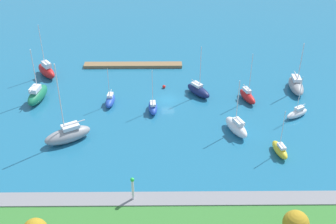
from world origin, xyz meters
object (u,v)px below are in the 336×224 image
Objects in this scene: sailboat_yellow_along_channel at (280,150)px; sailboat_red_by_breakwater at (247,96)px; mooring_buoy_red at (164,87)px; sailboat_gray_center_basin at (296,85)px; sailboat_white_lone_south at (297,113)px; sailboat_navy_mid_basin at (198,90)px; sailboat_green_outer_mooring at (37,94)px; sailboat_blue_east_end at (153,107)px; sailboat_red_lone_north at (46,70)px; park_tree_midwest at (296,223)px; sailboat_blue_inner_mooring at (110,100)px; sailboat_white_near_pier at (236,127)px; harbor_beacon at (133,187)px; sailboat_gray_far_south at (68,134)px; pier_dock at (133,65)px.

sailboat_yellow_along_channel is 0.80× the size of sailboat_red_by_breakwater.
sailboat_gray_center_basin is at bearing 177.54° from mooring_buoy_red.
mooring_buoy_red is (24.40, -11.01, -0.49)m from sailboat_white_lone_south.
sailboat_navy_mid_basin is at bearing -56.28° from sailboat_white_lone_south.
sailboat_blue_east_end is (-22.45, 4.10, -0.46)m from sailboat_green_outer_mooring.
park_tree_midwest is at bearing -177.15° from sailboat_red_lone_north.
sailboat_blue_east_end reaches higher than mooring_buoy_red.
park_tree_midwest is 0.46× the size of sailboat_gray_center_basin.
sailboat_yellow_along_channel is at bearing -11.70° from sailboat_red_by_breakwater.
sailboat_white_near_pier reaches higher than sailboat_blue_inner_mooring.
harbor_beacon is 0.37× the size of sailboat_white_near_pier.
sailboat_white_lone_south is at bearing -91.02° from sailboat_white_near_pier.
sailboat_white_near_pier is 1.00× the size of sailboat_red_by_breakwater.
sailboat_white_near_pier is 16.20m from sailboat_blue_east_end.
sailboat_red_lone_north reaches higher than sailboat_navy_mid_basin.
sailboat_gray_center_basin reaches higher than sailboat_yellow_along_channel.
sailboat_red_lone_north is 32.99m from sailboat_navy_mid_basin.
sailboat_gray_center_basin is at bearing -79.32° from sailboat_blue_east_end.
harbor_beacon is at bearing 98.79° from sailboat_gray_far_south.
sailboat_white_lone_south is (-17.58, 8.20, -0.21)m from sailboat_navy_mid_basin.
sailboat_blue_inner_mooring is 12.08m from mooring_buoy_red.
sailboat_red_lone_north is 16.95× the size of mooring_buoy_red.
sailboat_blue_inner_mooring reaches higher than mooring_buoy_red.
sailboat_navy_mid_basin reaches higher than sailboat_blue_east_end.
sailboat_red_by_breakwater is (-23.12, 15.03, 0.68)m from pier_dock.
sailboat_blue_east_end is (-8.25, 2.64, 0.05)m from sailboat_blue_inner_mooring.
sailboat_white_lone_south reaches higher than pier_dock.
sailboat_red_lone_north reaches higher than pier_dock.
sailboat_white_near_pier is at bearing -13.87° from sailboat_navy_mid_basin.
harbor_beacon is 0.35× the size of sailboat_navy_mid_basin.
sailboat_red_lone_north reaches higher than sailboat_yellow_along_channel.
sailboat_blue_east_end is at bearing -73.46° from sailboat_gray_center_basin.
park_tree_midwest is at bearing 42.82° from sailboat_white_lone_south.
harbor_beacon is 0.35× the size of sailboat_green_outer_mooring.
park_tree_midwest is 0.42× the size of sailboat_red_lone_north.
sailboat_navy_mid_basin is (11.89, -19.20, 0.16)m from sailboat_yellow_along_channel.
sailboat_gray_far_south reaches higher than harbor_beacon.
sailboat_red_lone_north is at bearing -98.66° from sailboat_gray_far_south.
sailboat_red_by_breakwater is (-26.53, -1.18, 0.15)m from sailboat_blue_inner_mooring.
sailboat_gray_far_south reaches higher than sailboat_red_by_breakwater.
sailboat_blue_inner_mooring is 37.35m from sailboat_gray_center_basin.
sailboat_navy_mid_basin is (9.07, -38.08, -3.16)m from park_tree_midwest.
mooring_buoy_red is at bearing -17.53° from sailboat_blue_east_end.
sailboat_green_outer_mooring is (-0.60, 10.22, -0.02)m from sailboat_red_lone_north.
sailboat_yellow_along_channel is at bearing 31.38° from sailboat_white_lone_south.
sailboat_red_lone_north is 25.28m from sailboat_gray_far_south.
pier_dock is 29.65m from sailboat_gray_far_south.
sailboat_yellow_along_channel is (-43.23, 17.23, -0.50)m from sailboat_green_outer_mooring.
pier_dock is 4.50× the size of park_tree_midwest.
harbor_beacon reaches higher than mooring_buoy_red.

